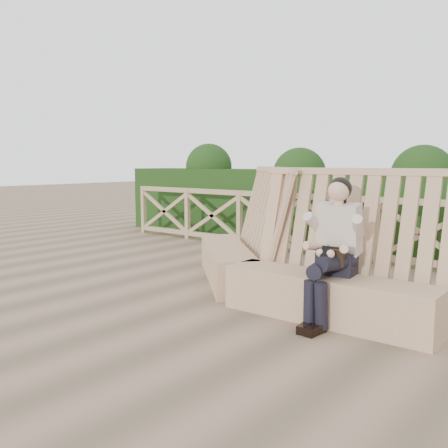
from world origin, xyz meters
The scene contains 5 objects.
ground centered at (0.00, 0.00, 0.00)m, with size 60.00×60.00×0.00m, color brown.
bench centered at (0.55, 0.76, 0.41)m, with size 4.14×2.19×1.62m.
woman centered at (1.56, 0.33, 0.81)m, with size 0.46×0.93×1.51m.
guardrail centered at (0.00, 3.50, 0.55)m, with size 10.10×0.09×1.10m.
hedge centered at (0.00, 4.70, 0.75)m, with size 12.00×1.20×1.50m, color black.
Camera 1 is at (3.92, -4.30, 1.66)m, focal length 40.00 mm.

